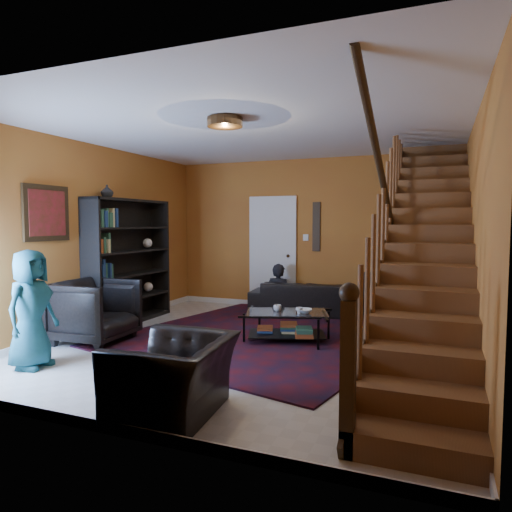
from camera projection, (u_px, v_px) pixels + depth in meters
The scene contains 21 objects.
floor at pixel (252, 346), 6.02m from camera, with size 5.50×5.50×0.00m, color beige.
room at pixel (210, 316), 7.74m from camera, with size 5.50×5.50×5.50m.
staircase at pixel (427, 243), 5.12m from camera, with size 0.95×5.02×3.18m.
bookshelf at pixel (130, 263), 7.40m from camera, with size 0.35×1.80×2.00m.
door at pixel (273, 254), 8.72m from camera, with size 0.82×0.05×2.05m, color silver.
framed_picture at pixel (46, 213), 6.01m from camera, with size 0.04×0.74×0.74m, color maroon.
wall_hanging at pixel (316, 227), 8.37m from camera, with size 0.14×0.03×0.90m, color black.
ceiling_fixture at pixel (225, 122), 5.08m from camera, with size 0.40×0.40×0.10m, color #3F2814.
rug at pixel (269, 334), 6.63m from camera, with size 3.57×4.08×0.02m, color #3F0B11.
sofa at pixel (307, 298), 8.08m from camera, with size 1.98×0.78×0.58m, color black.
armchair_left at pixel (95, 311), 6.17m from camera, with size 0.92×0.94×0.86m, color black.
armchair_right at pixel (174, 377), 3.83m from camera, with size 1.00×0.88×0.65m, color black.
person_adult_a at pixel (278, 300), 8.34m from camera, with size 0.49×0.32×1.33m, color black.
person_adult_b at pixel (365, 308), 7.76m from camera, with size 0.61×0.47×1.25m, color black.
person_child at pixel (31, 309), 5.08m from camera, with size 0.65×0.42×1.33m, color #164E55.
coffee_table at pixel (287, 325), 6.21m from camera, with size 1.23×0.95×0.41m.
cup_a at pixel (277, 308), 6.24m from camera, with size 0.11×0.11×0.09m, color #999999.
cup_b at pixel (300, 310), 6.07m from camera, with size 0.09×0.09×0.08m, color #999999.
bowl at pixel (304, 311), 6.11m from camera, with size 0.22×0.22×0.05m, color #999999.
vase at pixel (107, 191), 6.85m from camera, with size 0.18×0.18×0.19m, color #999999.
popcorn_bucket at pixel (88, 336), 6.12m from camera, with size 0.15×0.15×0.17m, color red.
Camera 1 is at (2.26, -5.47, 1.62)m, focal length 32.00 mm.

